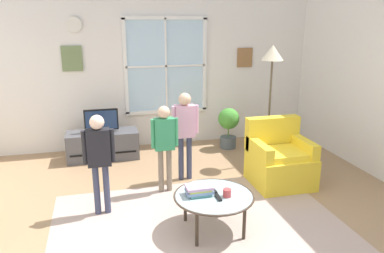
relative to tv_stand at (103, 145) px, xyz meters
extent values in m
cube|color=#9E7A56|center=(0.90, -2.61, -0.23)|extent=(6.25, 6.83, 0.02)
cube|color=silver|center=(0.90, 0.56, 1.28)|extent=(5.65, 0.12, 3.00)
cube|color=silver|center=(1.13, 0.49, 1.17)|extent=(1.37, 0.02, 1.59)
cube|color=white|center=(1.13, 0.47, 1.96)|extent=(1.43, 0.04, 0.06)
cube|color=white|center=(1.13, 0.47, 0.38)|extent=(1.43, 0.04, 0.06)
cube|color=white|center=(0.45, 0.47, 1.17)|extent=(0.06, 0.04, 1.59)
cube|color=white|center=(1.82, 0.47, 1.17)|extent=(0.06, 0.04, 1.59)
cube|color=white|center=(1.13, 0.47, 1.17)|extent=(0.03, 0.04, 1.59)
cube|color=white|center=(1.13, 0.47, 1.17)|extent=(1.37, 0.04, 0.03)
cube|color=#667A4C|center=(-0.39, 0.48, 1.33)|extent=(0.32, 0.03, 0.40)
cube|color=olive|center=(2.57, 0.48, 1.28)|extent=(0.28, 0.03, 0.34)
cylinder|color=silver|center=(-0.31, 0.47, 1.86)|extent=(0.24, 0.04, 0.24)
cube|color=tan|center=(0.95, -2.35, -0.22)|extent=(3.14, 2.18, 0.01)
cube|color=#4C4C51|center=(0.00, 0.00, 0.00)|extent=(1.11, 0.45, 0.45)
cube|color=black|center=(0.00, -0.23, -0.07)|extent=(1.00, 0.02, 0.02)
cylinder|color=#4C4C4C|center=(0.00, 0.00, 0.25)|extent=(0.08, 0.08, 0.05)
cube|color=black|center=(0.00, 0.00, 0.42)|extent=(0.52, 0.05, 0.34)
cube|color=navy|center=(0.00, -0.03, 0.42)|extent=(0.48, 0.01, 0.30)
cube|color=yellow|center=(2.30, -1.59, -0.01)|extent=(0.76, 0.72, 0.42)
cube|color=yellow|center=(2.30, -1.29, 0.42)|extent=(0.76, 0.16, 0.45)
cube|color=yellow|center=(1.98, -1.59, 0.30)|extent=(0.12, 0.65, 0.20)
cube|color=yellow|center=(2.62, -1.59, 0.30)|extent=(0.12, 0.65, 0.20)
cube|color=yellow|center=(2.30, -1.64, 0.24)|extent=(0.61, 0.50, 0.08)
cylinder|color=#99B2B7|center=(1.08, -2.47, 0.17)|extent=(0.82, 0.82, 0.02)
torus|color=#3F3328|center=(1.08, -2.47, 0.17)|extent=(0.85, 0.85, 0.02)
cylinder|color=#33281E|center=(0.83, -2.22, -0.03)|extent=(0.04, 0.04, 0.39)
cylinder|color=#33281E|center=(1.33, -2.22, -0.03)|extent=(0.04, 0.04, 0.39)
cylinder|color=#33281E|center=(0.83, -2.72, -0.03)|extent=(0.04, 0.04, 0.39)
cylinder|color=#33281E|center=(1.33, -2.72, -0.03)|extent=(0.04, 0.04, 0.39)
cube|color=teal|center=(0.94, -2.42, 0.19)|extent=(0.22, 0.18, 0.03)
cube|color=#7289B4|center=(0.94, -2.42, 0.22)|extent=(0.28, 0.18, 0.03)
cube|color=#A4B53D|center=(0.94, -2.42, 0.25)|extent=(0.24, 0.17, 0.02)
cube|color=#BA91B3|center=(0.94, -2.42, 0.27)|extent=(0.28, 0.18, 0.03)
cylinder|color=#BF3F3F|center=(1.20, -2.53, 0.22)|extent=(0.09, 0.09, 0.08)
cube|color=black|center=(1.10, -2.38, 0.19)|extent=(0.06, 0.14, 0.02)
cube|color=black|center=(1.10, -2.55, 0.19)|extent=(0.04, 0.14, 0.02)
cylinder|color=#333851|center=(1.03, -1.11, 0.09)|extent=(0.07, 0.07, 0.62)
cylinder|color=#333851|center=(1.15, -1.11, 0.09)|extent=(0.07, 0.07, 0.62)
cube|color=#DB9EBC|center=(1.09, -1.11, 0.62)|extent=(0.27, 0.14, 0.44)
sphere|color=#D8AD8C|center=(1.09, -1.11, 0.92)|extent=(0.17, 0.17, 0.17)
cylinder|color=#DB9EBC|center=(0.94, -1.13, 0.64)|extent=(0.06, 0.06, 0.40)
cylinder|color=#DB9EBC|center=(1.25, -1.13, 0.64)|extent=(0.06, 0.06, 0.40)
cylinder|color=#726656|center=(0.70, -1.42, 0.06)|extent=(0.07, 0.07, 0.58)
cylinder|color=#726656|center=(0.81, -1.42, 0.06)|extent=(0.07, 0.07, 0.58)
cube|color=#338C59|center=(0.75, -1.42, 0.56)|extent=(0.25, 0.13, 0.41)
sphere|color=#D8AD8C|center=(0.75, -1.42, 0.84)|extent=(0.16, 0.16, 0.16)
cylinder|color=#338C59|center=(0.61, -1.44, 0.58)|extent=(0.05, 0.05, 0.37)
cylinder|color=#338C59|center=(0.90, -1.44, 0.58)|extent=(0.05, 0.05, 0.37)
cylinder|color=#333851|center=(-0.11, -1.82, 0.07)|extent=(0.07, 0.07, 0.59)
cylinder|color=#333851|center=(0.00, -1.82, 0.07)|extent=(0.07, 0.07, 0.59)
cube|color=black|center=(-0.05, -1.82, 0.58)|extent=(0.26, 0.13, 0.42)
sphere|color=beige|center=(-0.05, -1.82, 0.87)|extent=(0.16, 0.16, 0.16)
cylinder|color=black|center=(-0.20, -1.84, 0.60)|extent=(0.05, 0.05, 0.38)
cylinder|color=black|center=(0.10, -1.84, 0.60)|extent=(0.05, 0.05, 0.38)
cylinder|color=#4C565B|center=(2.12, 0.00, -0.12)|extent=(0.28, 0.28, 0.20)
cylinder|color=#4C7238|center=(2.12, 0.00, 0.05)|extent=(0.02, 0.02, 0.15)
sphere|color=#479835|center=(2.12, 0.00, 0.30)|extent=(0.36, 0.36, 0.36)
cylinder|color=black|center=(2.47, -0.81, -0.21)|extent=(0.26, 0.26, 0.03)
cylinder|color=brown|center=(2.47, -0.81, 0.58)|extent=(0.03, 0.03, 1.60)
cone|color=beige|center=(2.47, -0.81, 1.48)|extent=(0.32, 0.32, 0.22)
camera|label=1|loc=(-0.01, -5.85, 1.95)|focal=35.05mm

